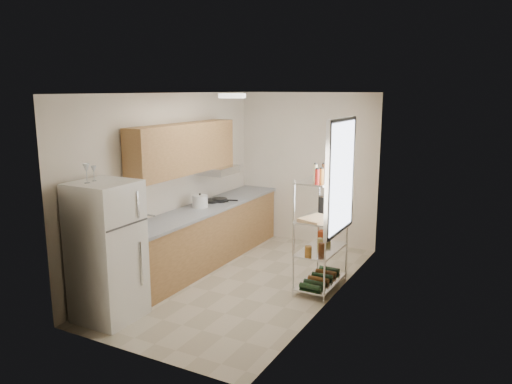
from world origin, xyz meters
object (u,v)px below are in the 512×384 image
Objects in this scene: frying_pan_large at (212,201)px; cutting_board at (317,219)px; espresso_machine at (327,204)px; rice_cooker at (200,201)px; refrigerator at (107,251)px.

cutting_board reaches higher than frying_pan_large.
espresso_machine is at bearing -23.08° from frying_pan_large.
rice_cooker reaches higher than cutting_board.
espresso_machine is (1.87, 2.19, 0.32)m from refrigerator.
espresso_machine is (1.96, 0.15, 0.14)m from rice_cooker.
cutting_board is (1.98, -0.25, 0.03)m from rice_cooker.
rice_cooker is 0.94× the size of espresso_machine.
espresso_machine is at bearing 92.79° from cutting_board.
frying_pan_large is 0.95× the size of espresso_machine.
frying_pan_large is at bearing 95.36° from rice_cooker.
frying_pan_large is at bearing 162.98° from cutting_board.
refrigerator is 7.04× the size of rice_cooker.
refrigerator is 6.59× the size of espresso_machine.
refrigerator reaches higher than frying_pan_large.
cutting_board is 1.72× the size of espresso_machine.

